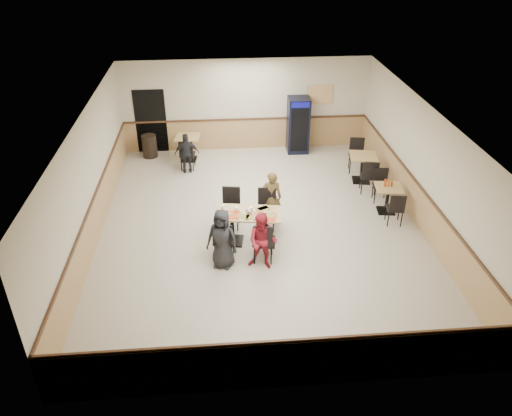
{
  "coord_description": "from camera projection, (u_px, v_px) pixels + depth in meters",
  "views": [
    {
      "loc": [
        -1.01,
        -10.61,
        6.83
      ],
      "look_at": [
        -0.14,
        -0.5,
        0.85
      ],
      "focal_mm": 35.0,
      "sensor_mm": 36.0,
      "label": 1
    }
  ],
  "objects": [
    {
      "name": "back_table_chair_lone",
      "position": [
        187.0,
        153.0,
        15.31
      ],
      "size": [
        0.52,
        0.52,
        1.01
      ],
      "primitive_type": null,
      "rotation": [
        0.0,
        0.0,
        3.03
      ],
      "color": "black",
      "rests_on": "ground"
    },
    {
      "name": "ground",
      "position": [
        260.0,
        227.0,
        12.65
      ],
      "size": [
        10.0,
        10.0,
        0.0
      ],
      "primitive_type": "plane",
      "color": "beige",
      "rests_on": "ground"
    },
    {
      "name": "diner_woman_left",
      "position": [
        222.0,
        239.0,
        10.91
      ],
      "size": [
        0.8,
        0.65,
        1.42
      ],
      "primitive_type": "imported",
      "rotation": [
        0.0,
        0.0,
        -0.32
      ],
      "color": "black",
      "rests_on": "ground"
    },
    {
      "name": "side_table_near_chair_north",
      "position": [
        381.0,
        186.0,
        13.58
      ],
      "size": [
        0.48,
        0.48,
        0.93
      ],
      "primitive_type": null,
      "rotation": [
        0.0,
        0.0,
        -0.12
      ],
      "color": "black",
      "rests_on": "ground"
    },
    {
      "name": "side_table_near",
      "position": [
        388.0,
        195.0,
        13.06
      ],
      "size": [
        0.76,
        0.76,
        0.73
      ],
      "rotation": [
        0.0,
        0.0,
        -0.12
      ],
      "color": "black",
      "rests_on": "ground"
    },
    {
      "name": "lone_diner",
      "position": [
        187.0,
        153.0,
        15.02
      ],
      "size": [
        0.76,
        0.36,
        1.25
      ],
      "primitive_type": "imported",
      "rotation": [
        0.0,
        0.0,
        3.22
      ],
      "color": "black",
      "rests_on": "ground"
    },
    {
      "name": "side_table_far_chair_north",
      "position": [
        357.0,
        156.0,
        15.13
      ],
      "size": [
        0.56,
        0.56,
        1.04
      ],
      "primitive_type": null,
      "rotation": [
        0.0,
        0.0,
        -0.17
      ],
      "color": "black",
      "rests_on": "ground"
    },
    {
      "name": "room_shell",
      "position": [
        312.0,
        161.0,
        14.68
      ],
      "size": [
        10.0,
        10.0,
        10.0
      ],
      "color": "silver",
      "rests_on": "ground"
    },
    {
      "name": "diner_man_opposite",
      "position": [
        271.0,
        198.0,
        12.47
      ],
      "size": [
        0.55,
        0.38,
        1.44
      ],
      "primitive_type": "imported",
      "rotation": [
        0.0,
        0.0,
        3.07
      ],
      "color": "brown",
      "rests_on": "ground"
    },
    {
      "name": "side_table_far_chair_south",
      "position": [
        369.0,
        175.0,
        14.0
      ],
      "size": [
        0.56,
        0.56,
        1.04
      ],
      "primitive_type": null,
      "rotation": [
        0.0,
        0.0,
        2.97
      ],
      "color": "black",
      "rests_on": "ground"
    },
    {
      "name": "side_table_far",
      "position": [
        363.0,
        164.0,
        14.55
      ],
      "size": [
        0.89,
        0.89,
        0.82
      ],
      "rotation": [
        0.0,
        0.0,
        -0.17
      ],
      "color": "black",
      "rests_on": "ground"
    },
    {
      "name": "trash_bin",
      "position": [
        150.0,
        146.0,
        16.14
      ],
      "size": [
        0.47,
        0.47,
        0.74
      ],
      "primitive_type": "cylinder",
      "color": "black",
      "rests_on": "ground"
    },
    {
      "name": "diner_woman_right",
      "position": [
        263.0,
        241.0,
        10.87
      ],
      "size": [
        0.79,
        0.7,
        1.37
      ],
      "primitive_type": "imported",
      "rotation": [
        0.0,
        0.0,
        -0.33
      ],
      "color": "maroon",
      "rests_on": "ground"
    },
    {
      "name": "pepsi_cooler",
      "position": [
        298.0,
        125.0,
        16.25
      ],
      "size": [
        0.7,
        0.71,
        1.82
      ],
      "rotation": [
        0.0,
        0.0,
        -0.02
      ],
      "color": "black",
      "rests_on": "ground"
    },
    {
      "name": "main_chairs",
      "position": [
        246.0,
        224.0,
        11.79
      ],
      "size": [
        1.64,
        2.01,
        1.06
      ],
      "rotation": [
        0.0,
        0.0,
        -0.15
      ],
      "color": "black",
      "rests_on": "ground"
    },
    {
      "name": "condiment_caddy",
      "position": [
        388.0,
        183.0,
        12.93
      ],
      "size": [
        0.23,
        0.06,
        0.2
      ],
      "color": "red",
      "rests_on": "side_table_near"
    },
    {
      "name": "side_table_near_chair_south",
      "position": [
        395.0,
        207.0,
        12.57
      ],
      "size": [
        0.48,
        0.48,
        0.93
      ],
      "primitive_type": null,
      "rotation": [
        0.0,
        0.0,
        3.02
      ],
      "color": "black",
      "rests_on": "ground"
    },
    {
      "name": "tabletop_clutter",
      "position": [
        247.0,
        213.0,
        11.56
      ],
      "size": [
        1.39,
        0.77,
        0.12
      ],
      "rotation": [
        0.0,
        0.0,
        -0.15
      ],
      "color": "red",
      "rests_on": "main_table"
    },
    {
      "name": "back_table",
      "position": [
        188.0,
        144.0,
        15.85
      ],
      "size": [
        0.82,
        0.82,
        0.8
      ],
      "rotation": [
        0.0,
        0.0,
        -0.11
      ],
      "color": "black",
      "rests_on": "ground"
    },
    {
      "name": "main_table",
      "position": [
        248.0,
        223.0,
        11.77
      ],
      "size": [
        1.66,
        1.01,
        0.83
      ],
      "rotation": [
        0.0,
        0.0,
        -0.15
      ],
      "color": "black",
      "rests_on": "ground"
    }
  ]
}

